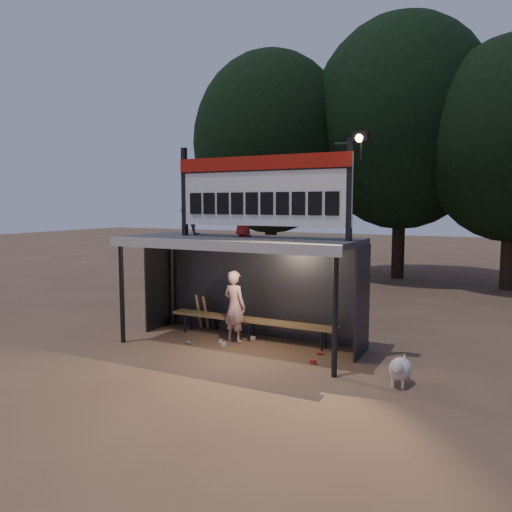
% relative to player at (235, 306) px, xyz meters
% --- Properties ---
extents(ground, '(80.00, 80.00, 0.00)m').
position_rel_player_xyz_m(ground, '(0.25, -0.26, -0.79)').
color(ground, brown).
rests_on(ground, ground).
extents(player, '(0.65, 0.51, 1.57)m').
position_rel_player_xyz_m(player, '(0.00, 0.00, 0.00)').
color(player, silver).
rests_on(player, ground).
extents(child_a, '(0.53, 0.43, 1.01)m').
position_rel_player_xyz_m(child_a, '(-1.14, -0.01, 2.04)').
color(child_a, slate).
rests_on(child_a, dugout_shelter).
extents(child_b, '(0.56, 0.52, 0.97)m').
position_rel_player_xyz_m(child_b, '(0.26, -0.07, 2.02)').
color(child_b, '#B21D1B').
rests_on(child_b, dugout_shelter).
extents(dugout_shelter, '(5.10, 2.08, 2.32)m').
position_rel_player_xyz_m(dugout_shelter, '(0.25, -0.01, 1.06)').
color(dugout_shelter, '#37373A').
rests_on(dugout_shelter, ground).
extents(scoreboard_assembly, '(4.10, 0.27, 1.99)m').
position_rel_player_xyz_m(scoreboard_assembly, '(0.81, -0.26, 2.54)').
color(scoreboard_assembly, black).
rests_on(scoreboard_assembly, dugout_shelter).
extents(bench, '(4.00, 0.35, 0.48)m').
position_rel_player_xyz_m(bench, '(0.25, 0.29, -0.35)').
color(bench, olive).
rests_on(bench, ground).
extents(tree_left, '(6.46, 6.46, 9.27)m').
position_rel_player_xyz_m(tree_left, '(-3.75, 9.74, 4.73)').
color(tree_left, '#2E2114').
rests_on(tree_left, ground).
extents(tree_mid, '(7.22, 7.22, 10.36)m').
position_rel_player_xyz_m(tree_mid, '(1.25, 11.24, 5.38)').
color(tree_mid, black).
rests_on(tree_mid, ground).
extents(dog, '(0.36, 0.81, 0.49)m').
position_rel_player_xyz_m(dog, '(3.75, -1.04, -0.51)').
color(dog, white).
rests_on(dog, ground).
extents(bats, '(0.48, 0.33, 0.84)m').
position_rel_player_xyz_m(bats, '(-1.12, 0.56, -0.36)').
color(bats, '#A7794E').
rests_on(bats, ground).
extents(litter, '(2.96, 1.06, 0.08)m').
position_rel_player_xyz_m(litter, '(0.56, -0.27, -0.75)').
color(litter, red).
rests_on(litter, ground).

